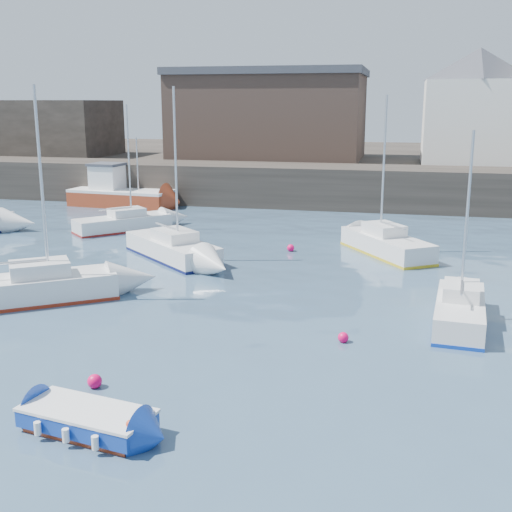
% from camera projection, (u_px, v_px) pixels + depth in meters
% --- Properties ---
extents(water, '(220.00, 220.00, 0.00)m').
position_uv_depth(water, '(142.00, 432.00, 15.25)').
color(water, '#2D4760').
rests_on(water, ground).
extents(quay_wall, '(90.00, 5.00, 3.00)m').
position_uv_depth(quay_wall, '(325.00, 186.00, 48.05)').
color(quay_wall, '#28231E').
rests_on(quay_wall, ground).
extents(land_strip, '(90.00, 32.00, 2.80)m').
position_uv_depth(land_strip, '(347.00, 165.00, 65.12)').
color(land_strip, '#28231E').
rests_on(land_strip, ground).
extents(bldg_east_d, '(11.14, 11.14, 8.95)m').
position_uv_depth(bldg_east_d, '(477.00, 106.00, 50.42)').
color(bldg_east_d, white).
rests_on(bldg_east_d, land_strip).
extents(warehouse, '(16.40, 10.40, 7.60)m').
position_uv_depth(warehouse, '(269.00, 114.00, 55.74)').
color(warehouse, '#3D2D26').
rests_on(warehouse, land_strip).
extents(bldg_west, '(14.00, 8.00, 5.00)m').
position_uv_depth(bldg_west, '(37.00, 128.00, 59.94)').
color(bldg_west, '#353028').
rests_on(bldg_west, land_strip).
extents(blue_dinghy, '(3.41, 1.98, 0.61)m').
position_uv_depth(blue_dinghy, '(87.00, 419.00, 15.16)').
color(blue_dinghy, '#96351A').
rests_on(blue_dinghy, ground).
extents(fishing_boat, '(7.99, 3.66, 5.13)m').
position_uv_depth(fishing_boat, '(118.00, 193.00, 48.21)').
color(fishing_boat, '#96351A').
rests_on(fishing_boat, ground).
extents(sailboat_a, '(6.36, 5.37, 8.28)m').
position_uv_depth(sailboat_a, '(34.00, 288.00, 25.05)').
color(sailboat_a, silver).
rests_on(sailboat_a, ground).
extents(sailboat_b, '(6.23, 5.88, 8.36)m').
position_uv_depth(sailboat_b, '(172.00, 248.00, 32.05)').
color(sailboat_b, silver).
rests_on(sailboat_b, ground).
extents(sailboat_c, '(2.08, 5.23, 6.73)m').
position_uv_depth(sailboat_c, '(460.00, 310.00, 22.57)').
color(sailboat_c, silver).
rests_on(sailboat_c, ground).
extents(sailboat_f, '(5.09, 6.19, 8.00)m').
position_uv_depth(sailboat_f, '(386.00, 244.00, 32.90)').
color(sailboat_f, silver).
rests_on(sailboat_f, ground).
extents(sailboat_h, '(5.34, 5.54, 7.51)m').
position_uv_depth(sailboat_h, '(123.00, 223.00, 39.05)').
color(sailboat_h, silver).
rests_on(sailboat_h, ground).
extents(buoy_near, '(0.40, 0.40, 0.40)m').
position_uv_depth(buoy_near, '(95.00, 387.00, 17.63)').
color(buoy_near, '#F30853').
rests_on(buoy_near, ground).
extents(buoy_mid, '(0.35, 0.35, 0.35)m').
position_uv_depth(buoy_mid, '(343.00, 342.00, 20.97)').
color(buoy_mid, '#F30853').
rests_on(buoy_mid, ground).
extents(buoy_far, '(0.38, 0.38, 0.38)m').
position_uv_depth(buoy_far, '(291.00, 251.00, 33.74)').
color(buoy_far, '#F30853').
rests_on(buoy_far, ground).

